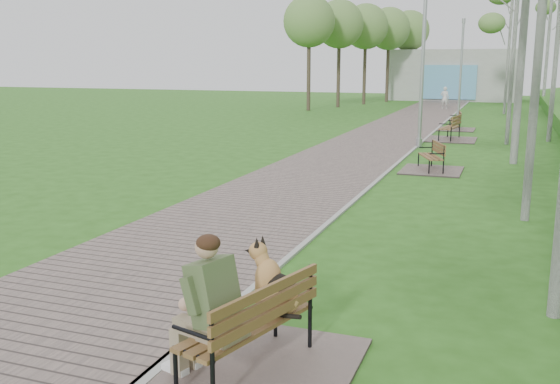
{
  "coord_description": "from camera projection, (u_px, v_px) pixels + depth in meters",
  "views": [
    {
      "loc": [
        3.1,
        -2.04,
        3.02
      ],
      "look_at": [
        0.08,
        6.17,
        1.2
      ],
      "focal_mm": 40.0,
      "sensor_mm": 36.0,
      "label": 1
    }
  ],
  "objects": [
    {
      "name": "walkway",
      "position": [
        374.0,
        142.0,
        23.88
      ],
      "size": [
        3.5,
        67.0,
        0.04
      ],
      "primitive_type": "cube",
      "color": "#655651",
      "rests_on": "ground"
    },
    {
      "name": "kerb",
      "position": [
        420.0,
        144.0,
        23.28
      ],
      "size": [
        0.1,
        67.0,
        0.05
      ],
      "primitive_type": "cube",
      "color": "#999993",
      "rests_on": "ground"
    },
    {
      "name": "building_north",
      "position": [
        453.0,
        75.0,
        50.46
      ],
      "size": [
        10.0,
        5.2,
        4.0
      ],
      "color": "#9E9E99",
      "rests_on": "ground"
    },
    {
      "name": "bench_main",
      "position": [
        240.0,
        328.0,
        6.08
      ],
      "size": [
        1.96,
        2.18,
        1.71
      ],
      "color": "#655651",
      "rests_on": "ground"
    },
    {
      "name": "bench_second",
      "position": [
        431.0,
        165.0,
        17.59
      ],
      "size": [
        1.65,
        1.84,
        1.02
      ],
      "color": "#655651",
      "rests_on": "ground"
    },
    {
      "name": "bench_third",
      "position": [
        449.0,
        134.0,
        24.59
      ],
      "size": [
        1.97,
        2.19,
        1.21
      ],
      "color": "#655651",
      "rests_on": "ground"
    },
    {
      "name": "bench_far",
      "position": [
        455.0,
        126.0,
        28.32
      ],
      "size": [
        1.68,
        1.87,
        1.03
      ],
      "color": "#655651",
      "rests_on": "ground"
    },
    {
      "name": "lamp_post_second",
      "position": [
        422.0,
        72.0,
        22.03
      ],
      "size": [
        0.22,
        0.22,
        5.76
      ],
      "color": "#9A9DA2",
      "rests_on": "ground"
    },
    {
      "name": "lamp_post_third",
      "position": [
        461.0,
        72.0,
        34.6
      ],
      "size": [
        0.21,
        0.21,
        5.36
      ],
      "color": "#9A9DA2",
      "rests_on": "ground"
    },
    {
      "name": "pedestrian_near",
      "position": [
        445.0,
        98.0,
        40.49
      ],
      "size": [
        0.58,
        0.42,
        1.47
      ],
      "primitive_type": "imported",
      "rotation": [
        0.0,
        0.0,
        3.02
      ],
      "color": "silver",
      "rests_on": "ground"
    },
    {
      "name": "birch_distant_a",
      "position": [
        512.0,
        2.0,
        35.55
      ],
      "size": [
        2.47,
        2.47,
        8.14
      ],
      "color": "silver",
      "rests_on": "ground"
    }
  ]
}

